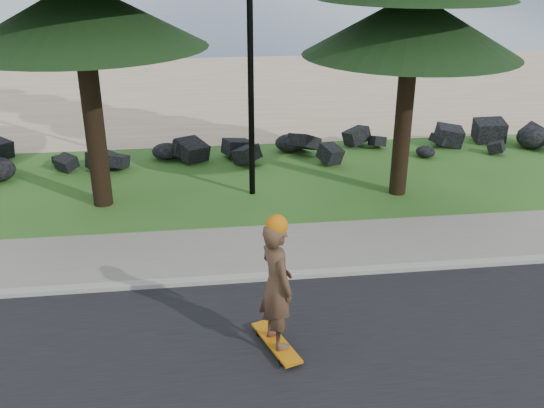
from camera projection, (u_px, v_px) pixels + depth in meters
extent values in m
plane|color=#285C1C|center=(268.00, 256.00, 11.78)|extent=(160.00, 160.00, 0.00)
cube|color=#A5A394|center=(274.00, 277.00, 10.94)|extent=(160.00, 0.20, 0.10)
cube|color=gray|center=(267.00, 249.00, 11.94)|extent=(160.00, 2.00, 0.08)
cube|color=tan|center=(226.00, 89.00, 24.97)|extent=(160.00, 15.00, 0.01)
cube|color=#364B67|center=(205.00, 5.00, 58.17)|extent=(160.00, 58.00, 0.01)
cylinder|color=black|center=(250.00, 23.00, 13.09)|extent=(0.14, 0.14, 8.00)
cube|color=#C56E0B|center=(276.00, 342.00, 9.04)|extent=(0.65, 1.20, 0.04)
imported|color=brown|center=(276.00, 285.00, 8.65)|extent=(0.67, 0.82, 1.95)
sphere|color=#CC6A0B|center=(277.00, 226.00, 8.27)|extent=(0.31, 0.31, 0.31)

